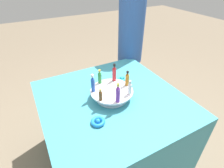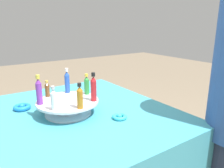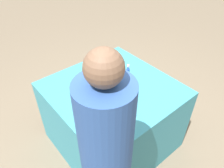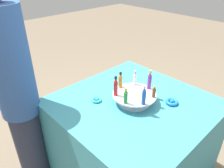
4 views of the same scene
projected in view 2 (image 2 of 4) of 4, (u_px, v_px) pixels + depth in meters
name	position (u px, v px, depth m)	size (l,w,h in m)	color
display_stand	(68.00, 106.00, 1.16)	(0.33, 0.33, 0.08)	silver
bottle_purple	(39.00, 91.00, 1.08)	(0.03, 0.03, 0.15)	#702D93
bottle_clear	(54.00, 99.00, 1.01)	(0.03, 0.03, 0.12)	silver
bottle_amber	(80.00, 97.00, 1.03)	(0.03, 0.03, 0.13)	#AD6B19
bottle_red	(94.00, 88.00, 1.13)	(0.03, 0.03, 0.15)	#B21E23
bottle_green	(87.00, 85.00, 1.24)	(0.03, 0.03, 0.12)	#288438
bottle_blue	(67.00, 81.00, 1.26)	(0.03, 0.03, 0.14)	#234CAD
bottle_brown	(47.00, 89.00, 1.20)	(0.02, 0.02, 0.09)	brown
ribbon_bow_teal	(120.00, 117.00, 1.11)	(0.08, 0.08, 0.03)	#2DB7CC
ribbon_bow_blue	(22.00, 107.00, 1.23)	(0.09, 0.09, 0.04)	blue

